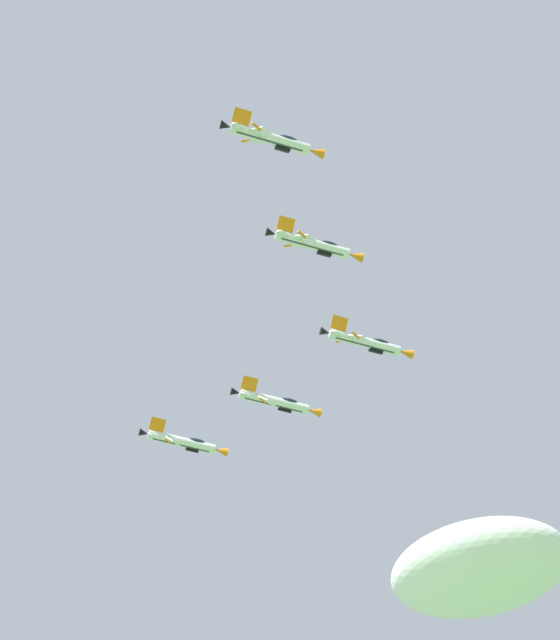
{
  "coord_description": "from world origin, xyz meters",
  "views": [
    {
      "loc": [
        2.78,
        1.58,
        1.56
      ],
      "look_at": [
        -26.36,
        88.59,
        136.82
      ],
      "focal_mm": 56.69,
      "sensor_mm": 36.0,
      "label": 1
    }
  ],
  "objects_px": {
    "fighter_jet_lead": "(366,343)",
    "fighter_jet_left_wing": "(275,402)",
    "fighter_jet_right_wing": "(314,245)",
    "fighter_jet_right_outer": "(272,139)",
    "fighter_jet_left_outer": "(183,442)"
  },
  "relations": [
    {
      "from": "fighter_jet_right_wing",
      "to": "fighter_jet_right_outer",
      "type": "relative_size",
      "value": 1.0
    },
    {
      "from": "fighter_jet_left_outer",
      "to": "fighter_jet_lead",
      "type": "bearing_deg",
      "value": 37.68
    },
    {
      "from": "fighter_jet_left_wing",
      "to": "fighter_jet_right_outer",
      "type": "relative_size",
      "value": 1.0
    },
    {
      "from": "fighter_jet_left_wing",
      "to": "fighter_jet_right_outer",
      "type": "bearing_deg",
      "value": -17.87
    },
    {
      "from": "fighter_jet_left_outer",
      "to": "fighter_jet_right_outer",
      "type": "distance_m",
      "value": 57.88
    },
    {
      "from": "fighter_jet_left_wing",
      "to": "fighter_jet_right_wing",
      "type": "relative_size",
      "value": 1.0
    },
    {
      "from": "fighter_jet_left_outer",
      "to": "fighter_jet_right_outer",
      "type": "height_order",
      "value": "fighter_jet_right_outer"
    },
    {
      "from": "fighter_jet_lead",
      "to": "fighter_jet_right_outer",
      "type": "distance_m",
      "value": 37.35
    },
    {
      "from": "fighter_jet_lead",
      "to": "fighter_jet_left_outer",
      "type": "height_order",
      "value": "fighter_jet_left_outer"
    },
    {
      "from": "fighter_jet_right_wing",
      "to": "fighter_jet_left_outer",
      "type": "xyz_separation_m",
      "value": [
        -33.23,
        28.92,
        -3.12
      ]
    },
    {
      "from": "fighter_jet_lead",
      "to": "fighter_jet_left_outer",
      "type": "bearing_deg",
      "value": -142.32
    },
    {
      "from": "fighter_jet_right_outer",
      "to": "fighter_jet_lead",
      "type": "bearing_deg",
      "value": 138.45
    },
    {
      "from": "fighter_jet_left_wing",
      "to": "fighter_jet_right_outer",
      "type": "xyz_separation_m",
      "value": [
        14.23,
        -43.88,
        4.14
      ]
    },
    {
      "from": "fighter_jet_left_wing",
      "to": "fighter_jet_left_outer",
      "type": "relative_size",
      "value": 1.0
    },
    {
      "from": "fighter_jet_lead",
      "to": "fighter_jet_left_wing",
      "type": "distance_m",
      "value": 19.22
    }
  ]
}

